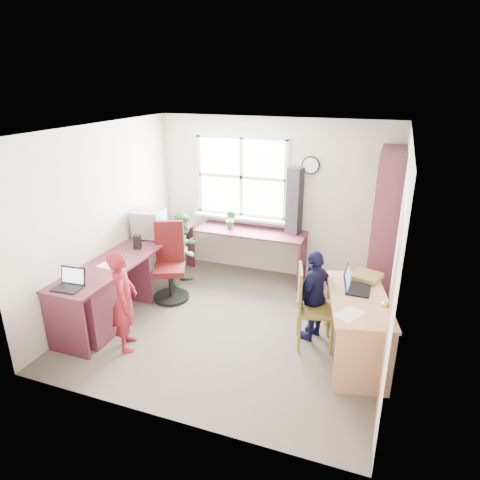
{
  "coord_description": "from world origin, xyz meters",
  "views": [
    {
      "loc": [
        1.68,
        -4.35,
        2.91
      ],
      "look_at": [
        0.0,
        0.25,
        1.05
      ],
      "focal_mm": 32.0,
      "sensor_mm": 36.0,
      "label": 1
    }
  ],
  "objects_px": {
    "person_navy": "(314,295)",
    "right_desk": "(357,314)",
    "bookshelf": "(384,235)",
    "wooden_chair": "(309,304)",
    "crt_monitor": "(149,224)",
    "cd_tower": "(295,201)",
    "swivel_chair": "(170,266)",
    "person_green": "(185,249)",
    "person_red": "(124,300)",
    "laptop_right": "(354,285)",
    "laptop_left": "(70,283)",
    "l_desk": "(129,285)",
    "potted_plant": "(231,220)"
  },
  "relations": [
    {
      "from": "bookshelf",
      "to": "person_navy",
      "type": "xyz_separation_m",
      "value": [
        -0.67,
        -1.11,
        -0.45
      ]
    },
    {
      "from": "crt_monitor",
      "to": "person_navy",
      "type": "height_order",
      "value": "crt_monitor"
    },
    {
      "from": "laptop_right",
      "to": "potted_plant",
      "type": "relative_size",
      "value": 1.17
    },
    {
      "from": "laptop_left",
      "to": "person_green",
      "type": "distance_m",
      "value": 1.94
    },
    {
      "from": "person_navy",
      "to": "crt_monitor",
      "type": "bearing_deg",
      "value": -81.67
    },
    {
      "from": "right_desk",
      "to": "person_red",
      "type": "distance_m",
      "value": 2.56
    },
    {
      "from": "bookshelf",
      "to": "crt_monitor",
      "type": "relative_size",
      "value": 4.78
    },
    {
      "from": "right_desk",
      "to": "laptop_left",
      "type": "height_order",
      "value": "laptop_left"
    },
    {
      "from": "right_desk",
      "to": "cd_tower",
      "type": "distance_m",
      "value": 2.15
    },
    {
      "from": "cd_tower",
      "to": "swivel_chair",
      "type": "bearing_deg",
      "value": -128.86
    },
    {
      "from": "potted_plant",
      "to": "person_navy",
      "type": "bearing_deg",
      "value": -40.35
    },
    {
      "from": "person_red",
      "to": "person_navy",
      "type": "height_order",
      "value": "person_red"
    },
    {
      "from": "person_green",
      "to": "laptop_right",
      "type": "bearing_deg",
      "value": -100.64
    },
    {
      "from": "l_desk",
      "to": "wooden_chair",
      "type": "bearing_deg",
      "value": 4.94
    },
    {
      "from": "swivel_chair",
      "to": "person_red",
      "type": "relative_size",
      "value": 0.91
    },
    {
      "from": "bookshelf",
      "to": "potted_plant",
      "type": "xyz_separation_m",
      "value": [
        -2.22,
        0.21,
        -0.1
      ]
    },
    {
      "from": "wooden_chair",
      "to": "bookshelf",
      "type": "bearing_deg",
      "value": 47.41
    },
    {
      "from": "laptop_right",
      "to": "wooden_chair",
      "type": "bearing_deg",
      "value": 101.54
    },
    {
      "from": "l_desk",
      "to": "right_desk",
      "type": "bearing_deg",
      "value": 2.54
    },
    {
      "from": "laptop_right",
      "to": "cd_tower",
      "type": "distance_m",
      "value": 1.9
    },
    {
      "from": "cd_tower",
      "to": "person_green",
      "type": "xyz_separation_m",
      "value": [
        -1.45,
        -0.69,
        -0.68
      ]
    },
    {
      "from": "swivel_chair",
      "to": "laptop_left",
      "type": "height_order",
      "value": "swivel_chair"
    },
    {
      "from": "crt_monitor",
      "to": "potted_plant",
      "type": "relative_size",
      "value": 1.49
    },
    {
      "from": "laptop_right",
      "to": "cd_tower",
      "type": "height_order",
      "value": "cd_tower"
    },
    {
      "from": "person_green",
      "to": "person_navy",
      "type": "height_order",
      "value": "person_green"
    },
    {
      "from": "l_desk",
      "to": "potted_plant",
      "type": "height_order",
      "value": "potted_plant"
    },
    {
      "from": "person_navy",
      "to": "right_desk",
      "type": "bearing_deg",
      "value": 86.54
    },
    {
      "from": "right_desk",
      "to": "laptop_right",
      "type": "xyz_separation_m",
      "value": [
        -0.07,
        0.16,
        0.26
      ]
    },
    {
      "from": "right_desk",
      "to": "crt_monitor",
      "type": "bearing_deg",
      "value": 151.81
    },
    {
      "from": "l_desk",
      "to": "person_green",
      "type": "relative_size",
      "value": 2.65
    },
    {
      "from": "right_desk",
      "to": "l_desk",
      "type": "bearing_deg",
      "value": 169.65
    },
    {
      "from": "wooden_chair",
      "to": "person_navy",
      "type": "bearing_deg",
      "value": 67.62
    },
    {
      "from": "bookshelf",
      "to": "person_green",
      "type": "relative_size",
      "value": 1.89
    },
    {
      "from": "crt_monitor",
      "to": "cd_tower",
      "type": "bearing_deg",
      "value": 18.71
    },
    {
      "from": "right_desk",
      "to": "bookshelf",
      "type": "bearing_deg",
      "value": 70.24
    },
    {
      "from": "l_desk",
      "to": "person_navy",
      "type": "bearing_deg",
      "value": 8.93
    },
    {
      "from": "bookshelf",
      "to": "wooden_chair",
      "type": "height_order",
      "value": "bookshelf"
    },
    {
      "from": "wooden_chair",
      "to": "cd_tower",
      "type": "distance_m",
      "value": 1.87
    },
    {
      "from": "l_desk",
      "to": "person_green",
      "type": "distance_m",
      "value": 1.16
    },
    {
      "from": "bookshelf",
      "to": "swivel_chair",
      "type": "bearing_deg",
      "value": -164.0
    },
    {
      "from": "l_desk",
      "to": "person_red",
      "type": "relative_size",
      "value": 2.47
    },
    {
      "from": "person_green",
      "to": "wooden_chair",
      "type": "bearing_deg",
      "value": -106.59
    },
    {
      "from": "l_desk",
      "to": "swivel_chair",
      "type": "bearing_deg",
      "value": 72.33
    },
    {
      "from": "wooden_chair",
      "to": "laptop_left",
      "type": "bearing_deg",
      "value": -173.51
    },
    {
      "from": "bookshelf",
      "to": "person_navy",
      "type": "distance_m",
      "value": 1.37
    },
    {
      "from": "crt_monitor",
      "to": "person_navy",
      "type": "bearing_deg",
      "value": -18.8
    },
    {
      "from": "person_red",
      "to": "person_navy",
      "type": "distance_m",
      "value": 2.16
    },
    {
      "from": "swivel_chair",
      "to": "person_navy",
      "type": "distance_m",
      "value": 2.1
    },
    {
      "from": "wooden_chair",
      "to": "cd_tower",
      "type": "height_order",
      "value": "cd_tower"
    },
    {
      "from": "person_red",
      "to": "laptop_left",
      "type": "bearing_deg",
      "value": 78.85
    }
  ]
}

